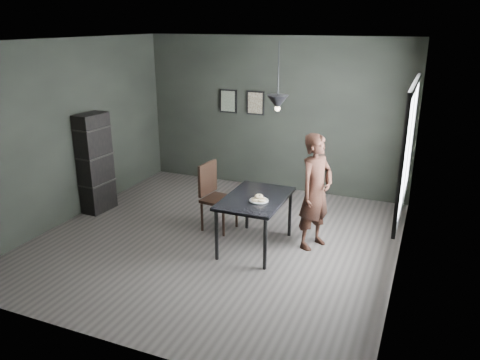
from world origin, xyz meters
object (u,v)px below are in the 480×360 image
at_px(cafe_table, 255,203).
at_px(shelf_unit, 95,163).
at_px(wood_chair, 214,192).
at_px(pendant_lamp, 278,102).
at_px(white_plate, 259,201).
at_px(woman, 316,192).

distance_m(cafe_table, shelf_unit, 2.94).
height_order(cafe_table, wood_chair, wood_chair).
relative_size(wood_chair, pendant_lamp, 1.19).
height_order(white_plate, woman, woman).
relative_size(woman, shelf_unit, 0.99).
bearing_deg(shelf_unit, woman, 5.10).
distance_m(woman, shelf_unit, 3.67).
bearing_deg(wood_chair, white_plate, -21.64).
bearing_deg(cafe_table, wood_chair, 155.44).
height_order(woman, shelf_unit, shelf_unit).
xyz_separation_m(wood_chair, shelf_unit, (-2.11, -0.10, 0.23)).
bearing_deg(woman, white_plate, 151.40).
bearing_deg(white_plate, cafe_table, 126.56).
distance_m(shelf_unit, pendant_lamp, 3.40).
bearing_deg(cafe_table, pendant_lamp, 21.80).
height_order(shelf_unit, pendant_lamp, pendant_lamp).
xyz_separation_m(woman, wood_chair, (-1.56, 0.01, -0.23)).
relative_size(cafe_table, wood_chair, 1.16).
xyz_separation_m(woman, shelf_unit, (-3.67, -0.08, 0.01)).
bearing_deg(woman, shelf_unit, 115.82).
bearing_deg(cafe_table, white_plate, -53.44).
height_order(cafe_table, woman, woman).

